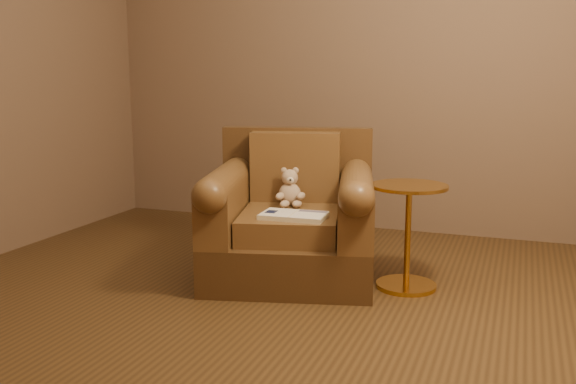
% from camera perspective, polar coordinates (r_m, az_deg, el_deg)
% --- Properties ---
extents(floor, '(4.00, 4.00, 0.00)m').
position_cam_1_polar(floor, '(3.13, -2.72, -11.25)').
color(floor, '#4C341A').
rests_on(floor, ground).
extents(armchair, '(1.11, 1.07, 0.83)m').
position_cam_1_polar(armchair, '(3.69, 0.31, -2.59)').
color(armchair, '#4B3119').
rests_on(armchair, floor).
extents(teddy_bear, '(0.17, 0.19, 0.23)m').
position_cam_1_polar(teddy_bear, '(3.74, 0.18, 0.09)').
color(teddy_bear, tan).
rests_on(teddy_bear, armchair).
extents(guidebook, '(0.36, 0.23, 0.03)m').
position_cam_1_polar(guidebook, '(3.43, 0.51, -2.11)').
color(guidebook, beige).
rests_on(guidebook, armchair).
extents(side_table, '(0.41, 0.41, 0.57)m').
position_cam_1_polar(side_table, '(3.53, 10.61, -3.59)').
color(side_table, gold).
rests_on(side_table, floor).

